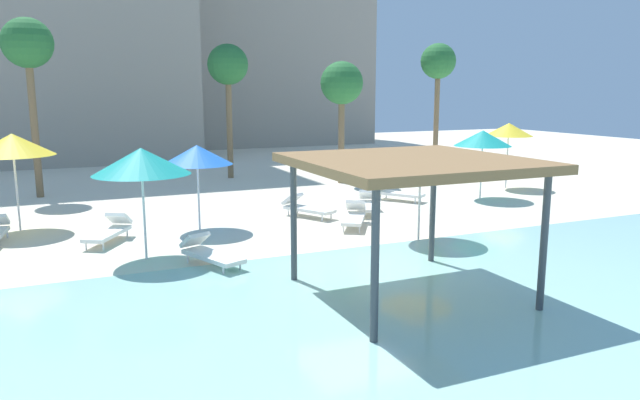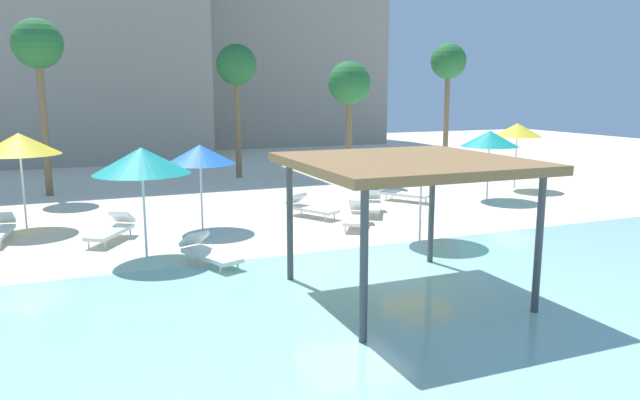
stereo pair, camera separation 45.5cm
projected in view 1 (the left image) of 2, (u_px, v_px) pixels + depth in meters
The scene contains 20 objects.
ground_plane at pixel (352, 268), 14.17m from camera, with size 80.00×80.00×0.00m, color beige.
lagoon_water at pixel (502, 355), 9.45m from camera, with size 44.00×13.50×0.04m, color #99D1C6.
shade_pavilion at pixel (411, 167), 11.79m from camera, with size 4.31×4.31×2.84m.
beach_umbrella_yellow_0 at pixel (509, 130), 25.35m from camera, with size 2.01×2.01×2.79m.
beach_umbrella_yellow_2 at pixel (13, 145), 17.50m from camera, with size 2.36×2.36×2.91m.
beach_umbrella_teal_3 at pixel (483, 138), 22.89m from camera, with size 2.19×2.19×2.65m.
beach_umbrella_blue_4 at pixel (197, 155), 17.67m from camera, with size 2.10×2.10×2.57m.
beach_umbrella_orange_5 at pixel (421, 159), 16.29m from camera, with size 2.09×2.09×2.60m.
beach_umbrella_teal_6 at pixel (141, 161), 14.50m from camera, with size 2.37×2.37×2.78m.
lounge_chair_1 at pixel (367, 204), 20.45m from camera, with size 1.45×1.95×0.74m.
lounge_chair_2 at pixel (209, 252), 14.27m from camera, with size 1.26×1.98×0.74m.
lounge_chair_3 at pixel (354, 216), 18.48m from camera, with size 1.52×1.92×0.74m.
lounge_chair_4 at pixel (396, 192), 22.77m from camera, with size 1.54×1.91×0.74m.
lounge_chair_5 at pixel (110, 230), 16.54m from camera, with size 1.50×1.93×0.74m.
lounge_chair_6 at pixel (305, 207), 19.84m from camera, with size 1.42×1.96×0.74m.
palm_tree_0 at pixel (342, 85), 26.39m from camera, with size 1.90×1.90×5.43m.
palm_tree_1 at pixel (438, 64), 32.13m from camera, with size 1.90×1.90×6.66m.
palm_tree_2 at pixel (28, 48), 22.53m from camera, with size 1.90×1.90×6.88m.
palm_tree_3 at pixel (228, 68), 27.83m from camera, with size 1.90×1.90×6.30m.
hotel_block_1 at pixel (237, 14), 46.77m from camera, with size 18.88×11.16×20.07m, color #9E9384.
Camera 1 is at (-6.25, -12.16, 4.16)m, focal length 33.44 mm.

